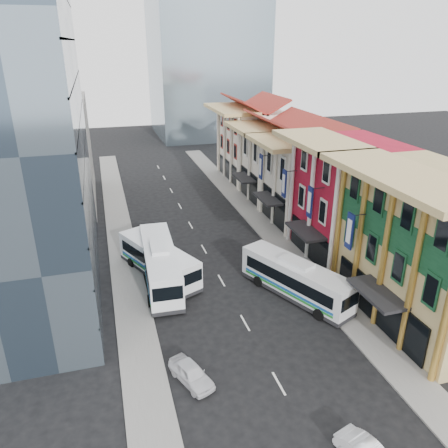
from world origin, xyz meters
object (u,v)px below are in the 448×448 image
object	(u,v)px
office_tower	(1,121)
bus_left_far	(160,263)
bus_right	(296,278)
sedan_left	(191,373)
bus_left_near	(158,259)
shophouse_tan	(431,250)

from	to	relation	value
office_tower	bus_left_far	world-z (taller)	office_tower
bus_right	sedan_left	bearing A→B (deg)	-169.10
bus_right	sedan_left	xyz separation A→B (m)	(-11.00, -7.76, -1.13)
office_tower	bus_right	bearing A→B (deg)	-20.53
office_tower	sedan_left	bearing A→B (deg)	-54.62
bus_left_near	bus_left_far	size ratio (longest dim) A/B	0.89
shophouse_tan	bus_right	bearing A→B (deg)	146.75
office_tower	sedan_left	xyz separation A→B (m)	(11.50, -16.19, -14.34)
office_tower	bus_left_far	xyz separation A→B (m)	(11.50, -2.63, -13.06)
sedan_left	shophouse_tan	bearing A→B (deg)	-15.94
shophouse_tan	office_tower	size ratio (longest dim) A/B	0.47
bus_left_far	office_tower	bearing A→B (deg)	169.44
bus_left_far	bus_left_near	bearing A→B (deg)	92.34
shophouse_tan	bus_left_near	distance (m)	23.61
office_tower	bus_right	world-z (taller)	office_tower
bus_left_far	sedan_left	size ratio (longest dim) A/B	3.14
office_tower	bus_right	size ratio (longest dim) A/B	2.69
bus_left_near	sedan_left	world-z (taller)	bus_left_near
bus_left_far	bus_right	size ratio (longest dim) A/B	1.09
office_tower	bus_left_near	world-z (taller)	office_tower
shophouse_tan	bus_left_near	xyz separation A→B (m)	(-19.50, 12.61, -4.27)
office_tower	sedan_left	distance (m)	24.50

